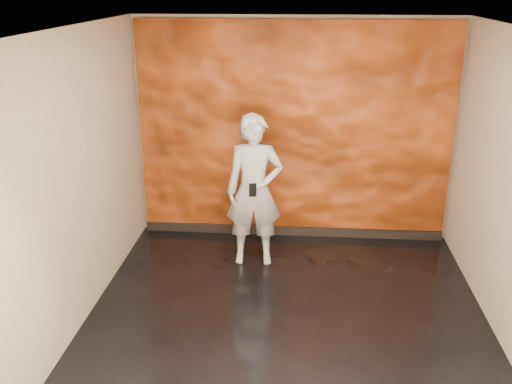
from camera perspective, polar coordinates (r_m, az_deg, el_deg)
room at (r=5.30m, az=3.36°, el=0.80°), size 4.02×4.02×2.81m
feature_wall at (r=7.18m, az=3.82°, el=5.88°), size 3.90×0.06×2.75m
baseboard at (r=7.59m, az=3.58°, el=-3.89°), size 3.90×0.04×0.12m
man at (r=6.58m, az=-0.16°, el=0.14°), size 0.68×0.47×1.79m
phone at (r=6.30m, az=-0.33°, el=0.20°), size 0.08×0.04×0.15m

